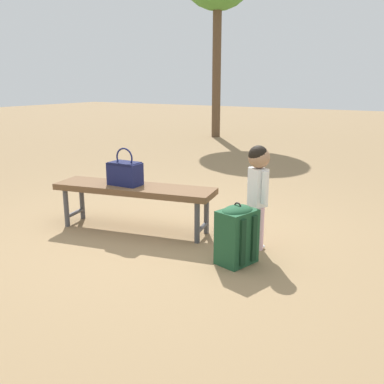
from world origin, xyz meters
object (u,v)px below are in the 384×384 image
object	(u,v)px
park_bench	(134,191)
backpack_large	(237,233)
handbag	(125,172)
child_standing	(258,181)

from	to	relation	value
park_bench	backpack_large	world-z (taller)	backpack_large
handbag	child_standing	xyz separation A→B (m)	(1.32, 0.19, 0.04)
child_standing	backpack_large	size ratio (longest dim) A/B	1.79
child_standing	backpack_large	world-z (taller)	child_standing
park_bench	child_standing	world-z (taller)	child_standing
backpack_large	park_bench	bearing A→B (deg)	170.23
child_standing	backpack_large	distance (m)	0.52
handbag	backpack_large	xyz separation A→B (m)	(1.31, -0.19, -0.32)
park_bench	child_standing	distance (m)	1.25
park_bench	child_standing	xyz separation A→B (m)	(1.22, 0.17, 0.22)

